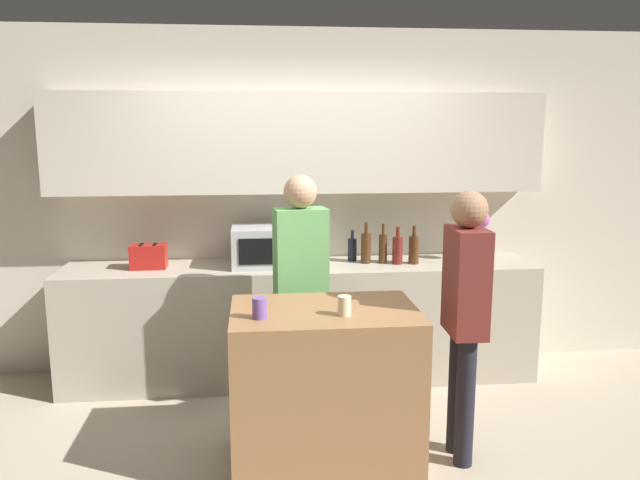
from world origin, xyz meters
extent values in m
plane|color=#BCAD93|center=(0.00, 0.00, 0.00)|extent=(14.00, 14.00, 0.00)
cube|color=beige|center=(0.00, 1.74, 1.35)|extent=(6.40, 0.08, 2.70)
cube|color=beige|center=(0.00, 1.54, 1.83)|extent=(3.74, 0.32, 0.75)
cube|color=#B7AD99|center=(0.00, 1.39, 0.45)|extent=(3.60, 0.62, 0.90)
cube|color=#996B42|center=(0.04, 0.10, 0.47)|extent=(1.05, 0.71, 0.94)
cube|color=#B7BABC|center=(-0.26, 1.39, 1.05)|extent=(0.52, 0.38, 0.30)
cube|color=black|center=(-0.31, 1.20, 1.05)|extent=(0.31, 0.01, 0.19)
cube|color=#B21E19|center=(-1.14, 1.39, 0.99)|extent=(0.26, 0.16, 0.18)
cube|color=black|center=(-1.19, 1.39, 1.09)|extent=(0.02, 0.11, 0.01)
cube|color=black|center=(-1.09, 1.39, 1.09)|extent=(0.02, 0.11, 0.01)
cylinder|color=silver|center=(1.41, 1.39, 0.95)|extent=(0.14, 0.14, 0.10)
cylinder|color=#38662D|center=(1.41, 1.39, 1.09)|extent=(0.01, 0.01, 0.18)
sphere|color=#B25199|center=(1.41, 1.39, 1.23)|extent=(0.13, 0.13, 0.13)
cylinder|color=black|center=(0.41, 1.50, 0.99)|extent=(0.07, 0.07, 0.18)
cylinder|color=black|center=(0.41, 1.50, 1.11)|extent=(0.02, 0.02, 0.07)
cylinder|color=#472814|center=(0.51, 1.41, 1.02)|extent=(0.08, 0.08, 0.23)
cylinder|color=#472814|center=(0.51, 1.41, 1.18)|extent=(0.03, 0.03, 0.09)
cylinder|color=#472814|center=(0.64, 1.39, 1.02)|extent=(0.07, 0.07, 0.22)
cylinder|color=#472814|center=(0.64, 1.39, 1.17)|extent=(0.02, 0.02, 0.09)
cylinder|color=maroon|center=(0.74, 1.35, 1.01)|extent=(0.08, 0.08, 0.21)
cylinder|color=maroon|center=(0.74, 1.35, 1.15)|extent=(0.03, 0.03, 0.08)
cylinder|color=#472814|center=(0.87, 1.35, 1.01)|extent=(0.08, 0.08, 0.21)
cylinder|color=#472814|center=(0.87, 1.35, 1.16)|extent=(0.03, 0.03, 0.08)
cylinder|color=#7453A8|center=(-0.32, -0.03, 0.99)|extent=(0.08, 0.08, 0.11)
cylinder|color=beige|center=(0.14, -0.02, 0.99)|extent=(0.07, 0.07, 0.11)
cylinder|color=black|center=(0.03, 0.73, 0.40)|extent=(0.11, 0.11, 0.80)
cylinder|color=black|center=(-0.13, 0.71, 0.40)|extent=(0.11, 0.11, 0.80)
cube|color=#65AC5E|center=(-0.05, 0.72, 1.11)|extent=(0.36, 0.24, 0.63)
sphere|color=tan|center=(-0.05, 0.72, 1.54)|extent=(0.22, 0.22, 0.22)
cylinder|color=black|center=(0.85, 0.00, 0.39)|extent=(0.11, 0.11, 0.78)
cylinder|color=black|center=(0.85, 0.16, 0.39)|extent=(0.11, 0.11, 0.78)
cube|color=maroon|center=(0.85, 0.08, 1.08)|extent=(0.20, 0.35, 0.61)
sphere|color=#9E7051|center=(0.85, 0.08, 1.50)|extent=(0.21, 0.21, 0.21)
camera|label=1|loc=(-0.33, -3.25, 1.96)|focal=35.00mm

